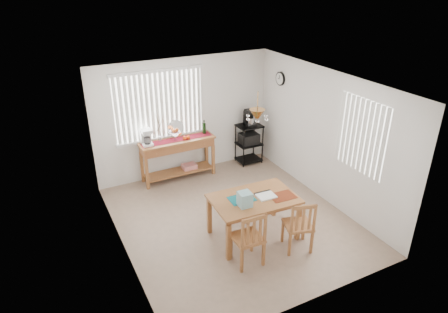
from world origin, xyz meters
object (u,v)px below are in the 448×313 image
chair_right (299,226)px  cart_items (249,118)px  chair_left (249,238)px  dining_table (254,202)px  wire_cart (249,140)px  sideboard (178,149)px

chair_right → cart_items: bearing=73.8°
chair_left → chair_right: bearing=-4.2°
chair_left → chair_right: (0.91, -0.07, -0.01)m
dining_table → chair_right: size_ratio=1.56×
chair_right → wire_cart: bearing=73.7°
wire_cart → dining_table: 2.93m
wire_cart → cart_items: 0.55m
sideboard → cart_items: size_ratio=4.21×
cart_items → chair_left: cart_items is taller
sideboard → chair_left: 3.17m
sideboard → wire_cart: (1.78, -0.01, -0.12)m
cart_items → chair_left: 3.72m
chair_right → dining_table: bearing=125.8°
sideboard → cart_items: cart_items is taller
dining_table → chair_left: size_ratio=1.52×
wire_cart → chair_right: chair_right is taller
cart_items → dining_table: (-1.41, -2.58, -0.44)m
dining_table → wire_cart: bearing=61.3°
wire_cart → chair_left: (-1.84, -3.15, -0.09)m
sideboard → dining_table: 2.61m
dining_table → chair_right: bearing=-54.2°
wire_cart → chair_right: (-0.94, -3.22, -0.10)m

